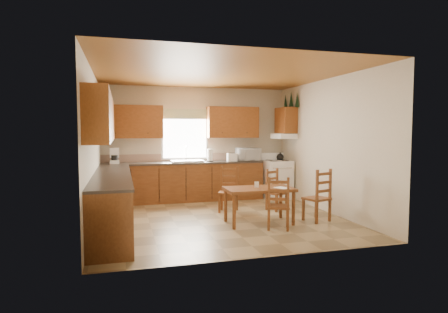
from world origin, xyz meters
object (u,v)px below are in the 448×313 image
object	(u,v)px
stove	(277,180)
chair_near_right	(317,195)
microwave	(248,154)
dining_table	(259,206)
chair_near_left	(278,203)
chair_far_right	(277,190)
chair_far_left	(228,190)

from	to	relation	value
stove	chair_near_right	size ratio (longest dim) A/B	0.94
microwave	dining_table	world-z (taller)	microwave
chair_near_left	stove	bearing A→B (deg)	-89.48
microwave	chair_far_right	distance (m)	1.63
dining_table	chair_far_right	world-z (taller)	chair_far_right
chair_far_left	chair_near_right	bearing A→B (deg)	-17.08
chair_far_right	chair_far_left	bearing A→B (deg)	151.73
stove	microwave	distance (m)	0.94
chair_far_left	microwave	bearing A→B (deg)	81.02
chair_far_left	chair_far_right	distance (m)	1.02
chair_far_left	chair_far_right	bearing A→B (deg)	17.38
chair_far_right	chair_near_left	bearing A→B (deg)	-133.93
stove	chair_near_left	xyz separation A→B (m)	(-1.13, -2.68, -0.01)
dining_table	chair_near_right	bearing A→B (deg)	-4.82
stove	chair_far_left	world-z (taller)	chair_far_left
stove	chair_near_right	xyz separation A→B (m)	(-0.23, -2.35, 0.03)
dining_table	chair_near_right	distance (m)	1.10
chair_far_right	chair_near_right	bearing A→B (deg)	-94.12
chair_near_left	chair_far_left	xyz separation A→B (m)	(-0.44, 1.50, 0.01)
dining_table	chair_far_left	xyz separation A→B (m)	(-0.26, 1.06, 0.13)
dining_table	chair_far_left	bearing A→B (deg)	104.78
dining_table	chair_far_right	xyz separation A→B (m)	(0.75, 0.95, 0.10)
stove	microwave	bearing A→B (deg)	159.92
microwave	dining_table	size ratio (longest dim) A/B	0.43
chair_near_left	chair_far_left	bearing A→B (deg)	-50.11
dining_table	chair_near_left	size ratio (longest dim) A/B	1.35
chair_near_left	chair_near_right	distance (m)	0.96
dining_table	stove	bearing A→B (deg)	60.65
dining_table	chair_near_left	xyz separation A→B (m)	(0.18, -0.44, 0.12)
stove	dining_table	xyz separation A→B (m)	(-1.31, -2.24, -0.13)
dining_table	chair_near_left	bearing A→B (deg)	-66.12
microwave	chair_near_left	xyz separation A→B (m)	(-0.45, -2.88, -0.63)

